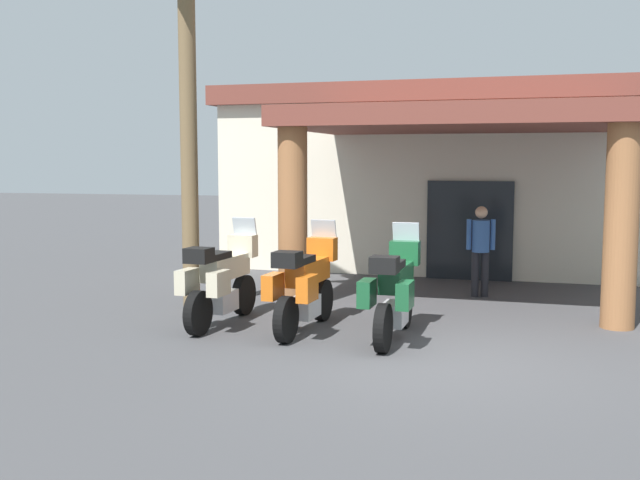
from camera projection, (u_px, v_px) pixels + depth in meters
name	position (u px, v px, depth m)	size (l,w,h in m)	color
ground_plane	(440.00, 359.00, 9.57)	(80.00, 80.00, 0.00)	#424244
motel_building	(483.00, 175.00, 18.80)	(12.27, 11.79, 4.23)	silver
motorcycle_cream	(221.00, 280.00, 11.49)	(0.74, 2.21, 1.61)	black
motorcycle_orange	(305.00, 285.00, 11.06)	(0.74, 2.21, 1.61)	black
motorcycle_green	(394.00, 291.00, 10.54)	(0.72, 2.21, 1.61)	black
pedestrian	(481.00, 245.00, 13.84)	(0.52, 0.32, 1.69)	black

